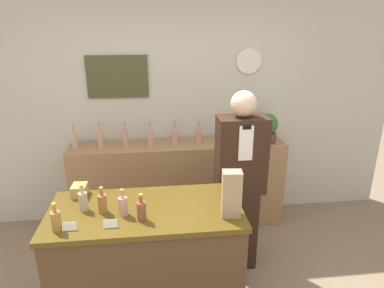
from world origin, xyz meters
name	(u,v)px	position (x,y,z in m)	size (l,w,h in m)	color
back_wall	(170,104)	(0.00, 2.00, 1.35)	(5.20, 0.09, 2.70)	beige
back_shelf	(179,184)	(0.06, 1.74, 0.48)	(2.33, 0.40, 0.97)	#9E754C
display_counter	(148,262)	(-0.28, 0.45, 0.47)	(1.40, 0.68, 0.95)	#4C331E
shopkeeper	(240,184)	(0.55, 0.97, 0.84)	(0.43, 0.27, 1.69)	#331E14
potted_plant	(267,128)	(1.03, 1.71, 1.13)	(0.23, 0.23, 0.32)	#4C3D2D
paper_bag	(232,194)	(0.31, 0.29, 1.11)	(0.14, 0.11, 0.34)	tan
price_card_left	(69,226)	(-0.76, 0.24, 0.97)	(0.09, 0.02, 0.06)	white
price_card_right	(110,224)	(-0.50, 0.24, 0.97)	(0.09, 0.02, 0.06)	white
gift_box	(80,190)	(-0.78, 0.72, 0.99)	(0.12, 0.14, 0.09)	tan
counter_bottle_0	(56,220)	(-0.84, 0.25, 1.02)	(0.06, 0.06, 0.20)	#A27034
counter_bottle_1	(83,201)	(-0.71, 0.49, 1.02)	(0.06, 0.06, 0.20)	tan
counter_bottle_2	(102,203)	(-0.57, 0.44, 1.02)	(0.06, 0.06, 0.20)	#9C6332
counter_bottle_3	(123,206)	(-0.43, 0.39, 1.02)	(0.06, 0.06, 0.20)	tan
counter_bottle_4	(141,210)	(-0.30, 0.31, 1.02)	(0.06, 0.06, 0.20)	brown
shelf_bottle_0	(74,139)	(-1.02, 1.76, 1.07)	(0.07, 0.07, 0.26)	tan
shelf_bottle_1	(100,138)	(-0.76, 1.75, 1.07)	(0.07, 0.07, 0.26)	tan
shelf_bottle_2	(125,138)	(-0.50, 1.74, 1.07)	(0.07, 0.07, 0.26)	tan
shelf_bottle_3	(150,137)	(-0.24, 1.73, 1.07)	(0.07, 0.07, 0.26)	tan
shelf_bottle_4	(175,136)	(0.03, 1.74, 1.07)	(0.07, 0.07, 0.26)	tan
shelf_bottle_5	(199,135)	(0.29, 1.74, 1.07)	(0.07, 0.07, 0.26)	tan
shelf_bottle_6	(223,134)	(0.55, 1.74, 1.07)	(0.07, 0.07, 0.26)	tan
shelf_bottle_7	(246,133)	(0.81, 1.74, 1.07)	(0.07, 0.07, 0.26)	tan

